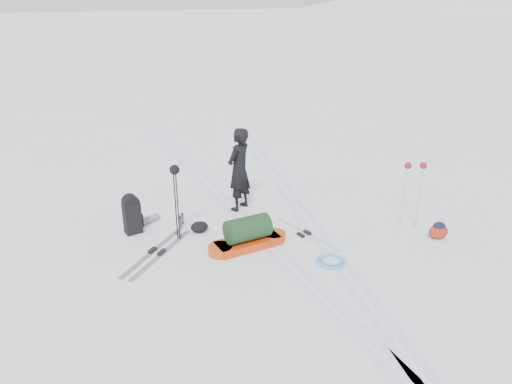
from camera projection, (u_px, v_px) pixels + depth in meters
ground at (265, 241)px, 9.82m from camera, size 200.00×200.00×0.00m
snow_hill_backdrop at (367, 293)px, 129.36m from camera, size 359.50×192.00×162.45m
ski_tracks at (276, 218)px, 10.77m from camera, size 3.38×17.97×0.01m
skier at (239, 170)px, 10.88m from camera, size 0.81×0.76×1.87m
pulk_sled at (248, 236)px, 9.50m from camera, size 1.67×0.69×0.62m
expedition_rucksack at (134, 214)px, 10.05m from camera, size 0.80×0.68×0.83m
ski_poles_black at (175, 179)px, 9.40m from camera, size 0.19×0.23×1.56m
ski_poles_silver at (415, 173)px, 9.95m from camera, size 0.44×0.24×1.42m
touring_skis_grey at (157, 252)px, 9.35m from camera, size 1.59×1.69×0.07m
touring_skis_white at (304, 235)px, 10.02m from camera, size 0.77×1.81×0.07m
rope_coil at (331, 261)px, 9.04m from camera, size 0.66×0.66×0.07m
small_daypack at (439, 231)px, 9.86m from camera, size 0.43×0.34×0.34m
thermos_pair at (181, 221)px, 10.37m from camera, size 0.17×0.26×0.26m
stuff_sack at (199, 227)px, 10.13m from camera, size 0.41×0.34×0.23m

